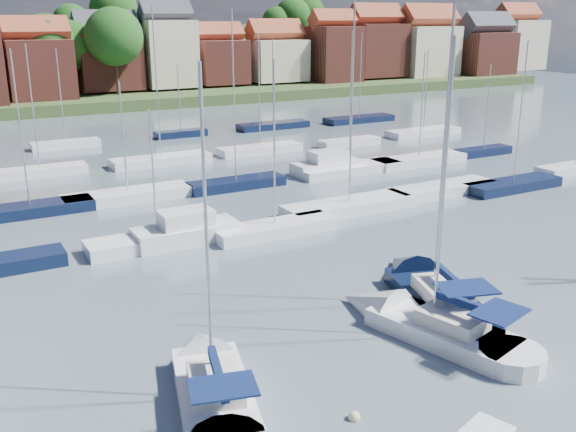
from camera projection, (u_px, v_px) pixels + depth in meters
ground at (166, 173)px, 62.14m from camera, size 260.00×260.00×0.00m
sailboat_left at (210, 381)px, 25.97m from camera, size 5.29×10.74×14.17m
sailboat_centre at (419, 324)px, 30.84m from camera, size 5.66×11.34×14.93m
sailboat_navy at (426, 290)px, 34.67m from camera, size 6.58×12.23×16.38m
buoy_c at (354, 419)px, 24.13m from camera, size 0.46×0.46×0.46m
buoy_d at (519, 375)px, 27.11m from camera, size 0.52×0.52×0.52m
buoy_e at (437, 278)px, 37.10m from camera, size 0.50×0.50×0.50m
marina_field at (203, 176)px, 58.84m from camera, size 79.62×41.41×15.93m
far_shore_town at (35, 64)px, 139.12m from camera, size 212.46×90.00×22.27m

